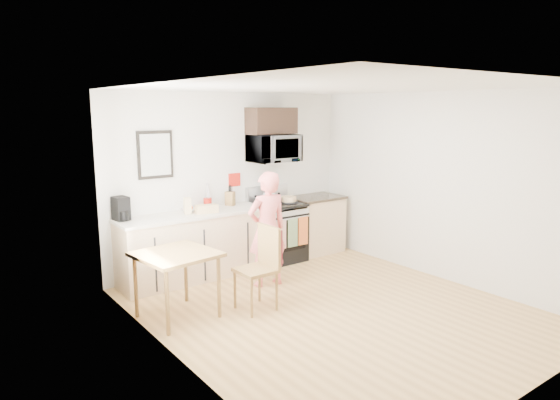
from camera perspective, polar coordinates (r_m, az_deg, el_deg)
floor at (r=6.14m, az=6.06°, el=-12.32°), size 4.60×4.60×0.00m
back_wall at (r=7.58m, az=-5.61°, el=2.30°), size 4.00×0.04×2.60m
front_wall at (r=4.41m, az=27.16°, el=-4.75°), size 4.00×0.04×2.60m
left_wall at (r=4.66m, az=-12.04°, el=-3.05°), size 0.04×4.60×2.60m
right_wall at (r=7.26m, az=17.96°, el=1.47°), size 0.04×4.60×2.60m
ceiling at (r=5.67m, az=6.58°, el=12.72°), size 4.00×4.60×0.04m
window at (r=5.35m, az=-15.39°, el=1.27°), size 0.06×1.40×1.50m
cabinet_left at (r=7.12m, az=-9.77°, el=-5.34°), size 2.10×0.60×0.90m
countertop_left at (r=7.01m, az=-9.89°, el=-1.64°), size 2.14×0.64×0.04m
cabinet_right at (r=8.33m, az=4.04°, el=-2.90°), size 0.84×0.60×0.90m
countertop_right at (r=8.23m, az=4.08°, el=0.29°), size 0.88×0.64×0.04m
range at (r=7.83m, az=-0.30°, el=-3.84°), size 0.76×0.70×1.16m
microwave at (r=7.69m, az=-0.78°, el=5.91°), size 0.76×0.51×0.42m
upper_cabinet at (r=7.71m, az=-0.98°, el=9.04°), size 0.76×0.35×0.40m
wall_art at (r=6.97m, az=-14.08°, el=5.04°), size 0.50×0.04×0.65m
wall_trivet at (r=7.60m, az=-5.23°, el=2.32°), size 0.20×0.02×0.20m
person at (r=6.67m, az=-1.47°, el=-3.36°), size 0.60×0.43×1.56m
dining_table at (r=5.79m, az=-11.77°, el=-6.75°), size 0.82×0.82×0.77m
chair at (r=5.98m, az=-1.70°, el=-6.32°), size 0.47×0.42×1.00m
knife_block at (r=7.46m, az=-5.72°, el=0.17°), size 0.15×0.16×0.21m
utensil_crock at (r=7.29m, az=-8.28°, el=0.19°), size 0.12×0.12×0.36m
fruit_bowl at (r=7.07m, az=-10.43°, el=-1.08°), size 0.25×0.25×0.10m
milk_carton at (r=6.94m, az=-10.53°, el=-0.65°), size 0.10×0.10×0.23m
coffee_maker at (r=6.75m, az=-17.70°, el=-1.02°), size 0.20×0.27×0.31m
bread_bag at (r=6.97m, az=-8.39°, el=-1.02°), size 0.33×0.20×0.11m
cake at (r=7.75m, az=1.01°, el=0.04°), size 0.28×0.28×0.09m
kettle at (r=7.69m, az=-1.24°, el=0.49°), size 0.21×0.21×0.27m
pot at (r=7.55m, az=-0.84°, el=-0.16°), size 0.21×0.36×0.11m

